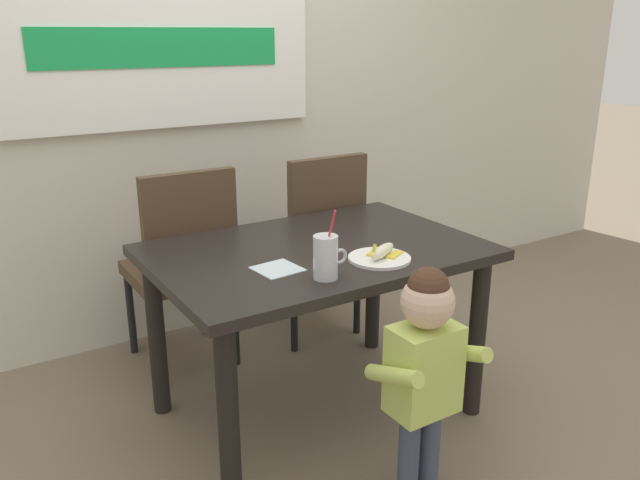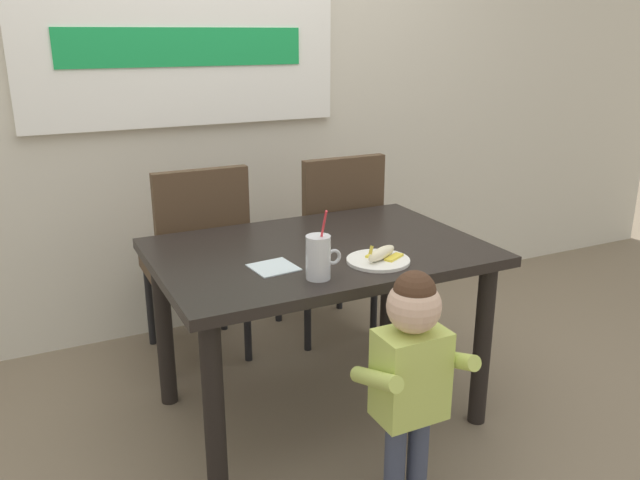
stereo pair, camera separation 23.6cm
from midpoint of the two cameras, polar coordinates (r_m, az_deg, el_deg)
The scene contains 10 objects.
ground_plane at distance 2.79m, azimuth -2.81°, elevation -15.00°, with size 24.00×24.00×0.00m, color #7A6B56.
back_wall at distance 3.36m, azimuth -13.11°, elevation 16.44°, with size 6.40×0.17×2.90m.
dining_table at distance 2.50m, azimuth -3.03°, elevation -3.01°, with size 1.25×0.86×0.73m.
dining_chair_left at distance 2.98m, azimuth -14.29°, elevation -1.65°, with size 0.44×0.45×0.96m.
dining_chair_right at distance 3.21m, azimuth -2.51°, elevation 0.34°, with size 0.44×0.44×0.96m.
toddler_standing at distance 2.07m, azimuth 6.06°, elevation -10.62°, with size 0.33×0.24×0.84m.
milk_cup at distance 2.14m, azimuth -2.63°, elevation -1.80°, with size 0.13×0.09×0.25m.
snack_plate at distance 2.33m, azimuth 2.44°, elevation -1.70°, with size 0.23×0.23×0.01m, color white.
peeled_banana at distance 2.33m, azimuth 2.74°, elevation -1.06°, with size 0.18×0.14×0.07m.
paper_napkin at distance 2.25m, azimuth -6.81°, elevation -2.64°, with size 0.15×0.15×0.00m, color silver.
Camera 1 is at (-1.23, -1.99, 1.52)m, focal length 35.91 mm.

